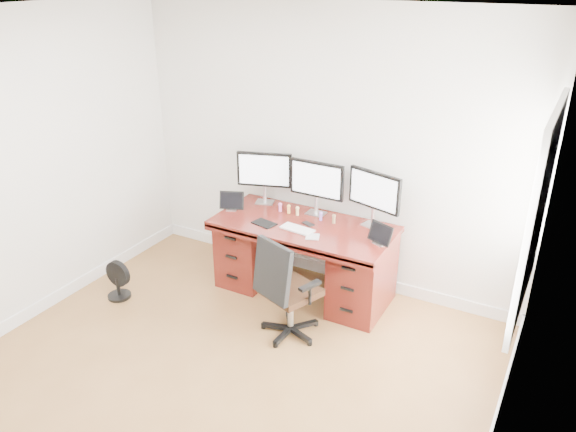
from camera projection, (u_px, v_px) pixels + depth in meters
The scene contains 20 objects.
ground at pixel (190, 408), 4.11m from camera, with size 4.50×4.50×0.00m, color olive.
back_wall at pixel (326, 150), 5.36m from camera, with size 4.00×0.10×2.70m, color white.
right_wall at pixel (508, 323), 2.77m from camera, with size 0.10×4.50×2.70m.
desk at pixel (304, 255), 5.41m from camera, with size 1.70×0.80×0.75m.
office_chair at pixel (287, 304), 4.80m from camera, with size 0.64×0.64×0.94m.
floor_fan at pixel (117, 281), 5.40m from camera, with size 0.26×0.22×0.38m.
monitor_left at pixel (264, 171), 5.57m from camera, with size 0.53×0.20×0.53m.
monitor_center at pixel (317, 181), 5.32m from camera, with size 0.55×0.14×0.53m.
monitor_right at pixel (374, 192), 5.07m from camera, with size 0.54×0.19×0.53m.
tablet_left at pixel (231, 202), 5.51m from camera, with size 0.25×0.15×0.19m.
tablet_right at pixel (380, 235), 4.83m from camera, with size 0.25×0.15×0.19m.
keyboard at pixel (297, 229), 5.13m from camera, with size 0.31×0.13×0.01m, color white.
trackpad at pixel (313, 237), 4.99m from camera, with size 0.12×0.12×0.01m, color #B8BABF.
drawing_tablet at pixel (264, 223), 5.24m from camera, with size 0.22×0.14×0.01m, color black.
phone at pixel (308, 224), 5.23m from camera, with size 0.12×0.06×0.01m, color black.
figurine_pink at pixel (280, 207), 5.49m from camera, with size 0.04×0.04×0.09m.
figurine_orange at pixel (289, 208), 5.45m from camera, with size 0.04×0.04×0.09m.
figurine_yellow at pixel (297, 210), 5.41m from camera, with size 0.04×0.04×0.09m.
figurine_purple at pixel (321, 215), 5.30m from camera, with size 0.04×0.04×0.09m.
figurine_brown at pixel (334, 218), 5.24m from camera, with size 0.04×0.04×0.09m.
Camera 1 is at (2.15, -2.44, 2.97)m, focal length 35.00 mm.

